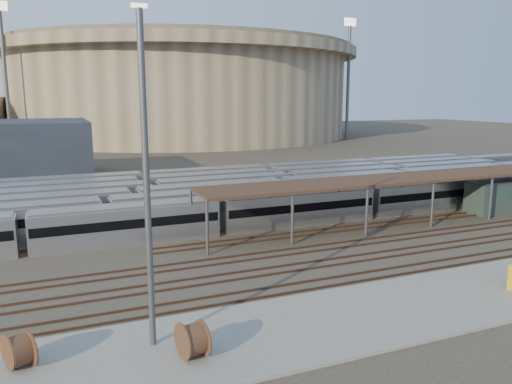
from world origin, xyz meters
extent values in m
plane|color=#383026|center=(0.00, 0.00, 0.00)|extent=(420.00, 420.00, 0.00)
cube|color=gray|center=(-5.00, -15.00, 0.10)|extent=(50.00, 9.00, 0.20)
cube|color=#B7B8BC|center=(-4.67, 8.00, 1.80)|extent=(112.00, 2.90, 3.60)
cube|color=#B7B8BC|center=(3.11, 12.20, 1.80)|extent=(112.00, 2.90, 3.60)
cube|color=#B7B8BC|center=(6.69, 16.40, 1.80)|extent=(112.00, 2.90, 3.60)
cube|color=#B7B8BC|center=(-9.00, 20.60, 1.80)|extent=(112.00, 2.90, 3.60)
cube|color=#B7B8BC|center=(8.92, 24.80, 1.80)|extent=(112.00, 2.90, 3.60)
cube|color=#B7B8BC|center=(-8.56, 29.00, 1.80)|extent=(112.00, 2.90, 3.60)
cylinder|color=#535257|center=(-8.00, 1.30, 2.50)|extent=(0.30, 0.30, 5.00)
cylinder|color=#535257|center=(-8.00, 6.70, 2.50)|extent=(0.30, 0.30, 5.00)
cylinder|color=#535257|center=(0.57, 1.30, 2.50)|extent=(0.30, 0.30, 5.00)
cylinder|color=#535257|center=(0.57, 6.70, 2.50)|extent=(0.30, 0.30, 5.00)
cylinder|color=#535257|center=(9.14, 1.30, 2.50)|extent=(0.30, 0.30, 5.00)
cylinder|color=#535257|center=(9.14, 6.70, 2.50)|extent=(0.30, 0.30, 5.00)
cylinder|color=#535257|center=(17.71, 1.30, 2.50)|extent=(0.30, 0.30, 5.00)
cylinder|color=#535257|center=(17.71, 6.70, 2.50)|extent=(0.30, 0.30, 5.00)
cylinder|color=#535257|center=(26.29, 1.30, 2.50)|extent=(0.30, 0.30, 5.00)
cylinder|color=#535257|center=(26.29, 6.70, 2.50)|extent=(0.30, 0.30, 5.00)
cylinder|color=#535257|center=(34.86, 6.70, 2.50)|extent=(0.30, 0.30, 5.00)
cube|color=#3D2919|center=(22.00, 4.00, 5.15)|extent=(60.00, 6.00, 0.30)
cube|color=#4C3323|center=(0.00, -1.75, 0.09)|extent=(170.00, 0.12, 0.18)
cube|color=#4C3323|center=(0.00, -0.25, 0.09)|extent=(170.00, 0.12, 0.18)
cube|color=#4C3323|center=(0.00, -5.75, 0.09)|extent=(170.00, 0.12, 0.18)
cube|color=#4C3323|center=(0.00, -4.25, 0.09)|extent=(170.00, 0.12, 0.18)
cube|color=#4C3323|center=(0.00, -9.75, 0.09)|extent=(170.00, 0.12, 0.18)
cube|color=#4C3323|center=(0.00, -8.25, 0.09)|extent=(170.00, 0.12, 0.18)
cylinder|color=#9E896B|center=(25.00, 140.00, 14.00)|extent=(116.00, 116.00, 28.00)
cylinder|color=#9E896B|center=(25.00, 140.00, 29.50)|extent=(124.00, 124.00, 3.00)
cylinder|color=#635C46|center=(25.00, 140.00, 31.75)|extent=(120.00, 120.00, 1.50)
cylinder|color=#535257|center=(-30.00, 110.00, 18.00)|extent=(1.00, 1.00, 36.00)
cylinder|color=#535257|center=(70.00, 100.00, 18.00)|extent=(1.00, 1.00, 36.00)
cube|color=#FFF2CC|center=(70.00, 100.00, 37.20)|extent=(4.00, 0.60, 2.40)
cylinder|color=#535257|center=(-10.00, 160.00, 18.00)|extent=(1.00, 1.00, 36.00)
cube|color=#FFF2CC|center=(-10.00, 160.00, 37.20)|extent=(4.00, 0.60, 2.40)
cylinder|color=brown|center=(-22.85, -13.66, 1.17)|extent=(1.76, 2.21, 1.94)
cylinder|color=brown|center=(-14.19, -16.12, 1.22)|extent=(1.50, 2.22, 2.04)
cylinder|color=#535257|center=(-15.92, -13.84, 9.40)|extent=(0.36, 0.36, 18.39)
cube|color=#FFF2CC|center=(-15.92, -13.84, 18.69)|extent=(0.81, 0.34, 0.20)
camera|label=1|loc=(-20.62, -40.54, 14.20)|focal=35.00mm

